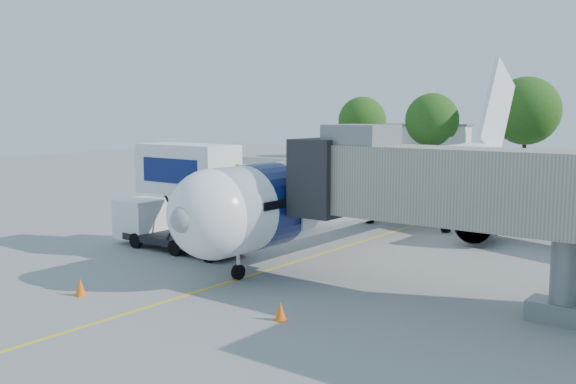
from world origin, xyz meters
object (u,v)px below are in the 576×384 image
Objects in this scene: aircraft at (393,183)px; catering_hiloader at (179,197)px; jet_bridge at (441,186)px; ground_tug at (171,311)px.

catering_hiloader is at bearing -119.42° from aircraft.
aircraft reaches higher than catering_hiloader.
ground_tug is (-5.11, -8.92, -3.58)m from jet_bridge.
jet_bridge is (7.99, -11.12, 1.39)m from aircraft.
aircraft reaches higher than ground_tug.
ground_tug is at bearing -81.83° from aircraft.
catering_hiloader reaches higher than ground_tug.
aircraft is at bearing 125.70° from jet_bridge.
jet_bridge is 14.35m from catering_hiloader.
jet_bridge is 3.53× the size of ground_tug.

